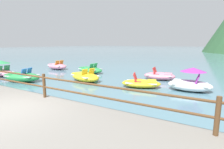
{
  "coord_description": "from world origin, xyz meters",
  "views": [
    {
      "loc": [
        5.83,
        -3.06,
        2.54
      ],
      "look_at": [
        1.1,
        5.0,
        0.9
      ],
      "focal_mm": 28.79,
      "sensor_mm": 36.0,
      "label": 1
    }
  ],
  "objects_px": {
    "pedal_boat_0": "(160,76)",
    "pedal_boat_3": "(1,71)",
    "pedal_boat_2": "(22,77)",
    "pedal_boat_5": "(190,83)",
    "pedal_boat_6": "(90,70)",
    "pedal_boat_7": "(141,83)",
    "pedal_boat_4": "(57,66)",
    "pedal_boat_1": "(85,77)"
  },
  "relations": [
    {
      "from": "pedal_boat_0",
      "to": "pedal_boat_6",
      "type": "relative_size",
      "value": 0.92
    },
    {
      "from": "pedal_boat_0",
      "to": "pedal_boat_5",
      "type": "relative_size",
      "value": 0.98
    },
    {
      "from": "pedal_boat_4",
      "to": "pedal_boat_5",
      "type": "height_order",
      "value": "pedal_boat_5"
    },
    {
      "from": "pedal_boat_5",
      "to": "pedal_boat_2",
      "type": "bearing_deg",
      "value": -162.66
    },
    {
      "from": "pedal_boat_0",
      "to": "pedal_boat_3",
      "type": "xyz_separation_m",
      "value": [
        -11.14,
        -4.8,
        0.12
      ]
    },
    {
      "from": "pedal_boat_7",
      "to": "pedal_boat_5",
      "type": "bearing_deg",
      "value": 13.51
    },
    {
      "from": "pedal_boat_3",
      "to": "pedal_boat_2",
      "type": "bearing_deg",
      "value": -7.82
    },
    {
      "from": "pedal_boat_1",
      "to": "pedal_boat_3",
      "type": "xyz_separation_m",
      "value": [
        -6.89,
        -1.8,
        0.1
      ]
    },
    {
      "from": "pedal_boat_2",
      "to": "pedal_boat_3",
      "type": "xyz_separation_m",
      "value": [
        -3.35,
        0.46,
        0.09
      ]
    },
    {
      "from": "pedal_boat_5",
      "to": "pedal_boat_4",
      "type": "bearing_deg",
      "value": 170.41
    },
    {
      "from": "pedal_boat_1",
      "to": "pedal_boat_2",
      "type": "xyz_separation_m",
      "value": [
        -3.55,
        -2.26,
        0.01
      ]
    },
    {
      "from": "pedal_boat_0",
      "to": "pedal_boat_6",
      "type": "bearing_deg",
      "value": -177.76
    },
    {
      "from": "pedal_boat_3",
      "to": "pedal_boat_6",
      "type": "xyz_separation_m",
      "value": [
        5.22,
        4.57,
        -0.12
      ]
    },
    {
      "from": "pedal_boat_1",
      "to": "pedal_boat_4",
      "type": "height_order",
      "value": "pedal_boat_4"
    },
    {
      "from": "pedal_boat_0",
      "to": "pedal_boat_4",
      "type": "height_order",
      "value": "pedal_boat_4"
    },
    {
      "from": "pedal_boat_0",
      "to": "pedal_boat_2",
      "type": "bearing_deg",
      "value": -146.0
    },
    {
      "from": "pedal_boat_0",
      "to": "pedal_boat_3",
      "type": "relative_size",
      "value": 0.93
    },
    {
      "from": "pedal_boat_2",
      "to": "pedal_boat_3",
      "type": "distance_m",
      "value": 3.38
    },
    {
      "from": "pedal_boat_7",
      "to": "pedal_boat_3",
      "type": "bearing_deg",
      "value": -169.23
    },
    {
      "from": "pedal_boat_3",
      "to": "pedal_boat_6",
      "type": "height_order",
      "value": "pedal_boat_3"
    },
    {
      "from": "pedal_boat_0",
      "to": "pedal_boat_7",
      "type": "height_order",
      "value": "pedal_boat_0"
    },
    {
      "from": "pedal_boat_4",
      "to": "pedal_boat_5",
      "type": "xyz_separation_m",
      "value": [
        12.36,
        -2.09,
        0.13
      ]
    },
    {
      "from": "pedal_boat_2",
      "to": "pedal_boat_0",
      "type": "bearing_deg",
      "value": 34.0
    },
    {
      "from": "pedal_boat_0",
      "to": "pedal_boat_3",
      "type": "bearing_deg",
      "value": -156.7
    },
    {
      "from": "pedal_boat_2",
      "to": "pedal_boat_3",
      "type": "bearing_deg",
      "value": 172.18
    },
    {
      "from": "pedal_boat_5",
      "to": "pedal_boat_6",
      "type": "distance_m",
      "value": 8.38
    },
    {
      "from": "pedal_boat_3",
      "to": "pedal_boat_1",
      "type": "bearing_deg",
      "value": 14.64
    },
    {
      "from": "pedal_boat_3",
      "to": "pedal_boat_7",
      "type": "relative_size",
      "value": 0.99
    },
    {
      "from": "pedal_boat_6",
      "to": "pedal_boat_7",
      "type": "distance_m",
      "value": 6.16
    },
    {
      "from": "pedal_boat_2",
      "to": "pedal_boat_3",
      "type": "relative_size",
      "value": 1.14
    },
    {
      "from": "pedal_boat_2",
      "to": "pedal_boat_4",
      "type": "bearing_deg",
      "value": 114.02
    },
    {
      "from": "pedal_boat_3",
      "to": "pedal_boat_5",
      "type": "bearing_deg",
      "value": 11.29
    },
    {
      "from": "pedal_boat_0",
      "to": "pedal_boat_1",
      "type": "height_order",
      "value": "pedal_boat_1"
    },
    {
      "from": "pedal_boat_1",
      "to": "pedal_boat_6",
      "type": "xyz_separation_m",
      "value": [
        -1.68,
        2.77,
        -0.02
      ]
    },
    {
      "from": "pedal_boat_0",
      "to": "pedal_boat_6",
      "type": "xyz_separation_m",
      "value": [
        -5.93,
        -0.23,
        0.0
      ]
    },
    {
      "from": "pedal_boat_2",
      "to": "pedal_boat_6",
      "type": "relative_size",
      "value": 1.13
    },
    {
      "from": "pedal_boat_2",
      "to": "pedal_boat_4",
      "type": "height_order",
      "value": "pedal_boat_2"
    },
    {
      "from": "pedal_boat_0",
      "to": "pedal_boat_4",
      "type": "bearing_deg",
      "value": -179.79
    },
    {
      "from": "pedal_boat_0",
      "to": "pedal_boat_2",
      "type": "relative_size",
      "value": 0.81
    },
    {
      "from": "pedal_boat_5",
      "to": "pedal_boat_6",
      "type": "height_order",
      "value": "pedal_boat_5"
    },
    {
      "from": "pedal_boat_0",
      "to": "pedal_boat_5",
      "type": "height_order",
      "value": "pedal_boat_5"
    },
    {
      "from": "pedal_boat_7",
      "to": "pedal_boat_6",
      "type": "bearing_deg",
      "value": 156.01
    }
  ]
}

